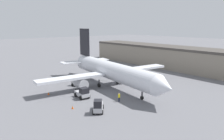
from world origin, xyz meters
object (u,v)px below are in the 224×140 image
Objects in this scene: airplane at (110,70)px; pushback_tug at (83,93)px; baggage_tug at (98,106)px; belt_loader_truck at (78,82)px; ground_crew_worker at (119,97)px; safety_cone_near at (48,93)px; safety_cone_far at (73,107)px.

airplane is 10.30m from pushback_tug.
belt_loader_truck is (-15.50, 5.62, -0.13)m from baggage_tug.
baggage_tug is at bearing -8.62° from pushback_tug.
baggage_tug is (10.84, -11.22, -2.66)m from airplane.
ground_crew_worker reaches higher than safety_cone_near.
belt_loader_truck is at bearing 159.67° from pushback_tug.
baggage_tug reaches higher than pushback_tug.
safety_cone_far is (9.77, -0.07, 0.00)m from safety_cone_near.
baggage_tug is 1.05× the size of pushback_tug.
safety_cone_near is (-12.10, -8.31, -0.60)m from ground_crew_worker.
airplane reaches higher than pushback_tug.
ground_crew_worker is (9.29, -5.35, -2.81)m from airplane.
safety_cone_near and safety_cone_far have the same top height.
safety_cone_near is at bearing -106.96° from belt_loader_truck.
ground_crew_worker is 0.46× the size of baggage_tug.
ground_crew_worker is at bearing 144.17° from baggage_tug.
airplane is 7.80m from belt_loader_truck.
baggage_tug is 13.88m from safety_cone_near.
baggage_tug is at bearing 32.85° from safety_cone_far.
belt_loader_truck is 8.81m from pushback_tug.
pushback_tug is at bearing -64.10° from airplane.
pushback_tug is 6.20× the size of safety_cone_far.
airplane is 66.15× the size of safety_cone_far.
pushback_tug is 6.20× the size of safety_cone_near.
pushback_tug is (3.30, -9.38, -2.66)m from airplane.
belt_loader_truck is 14.20m from safety_cone_far.
baggage_tug is at bearing -49.87° from belt_loader_truck.
baggage_tug is 16.49m from belt_loader_truck.
airplane is 10.14× the size of baggage_tug.
pushback_tug is at bearing -117.22° from ground_crew_worker.
airplane is 22.17× the size of ground_crew_worker.
pushback_tug is (7.96, -3.78, 0.13)m from belt_loader_truck.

